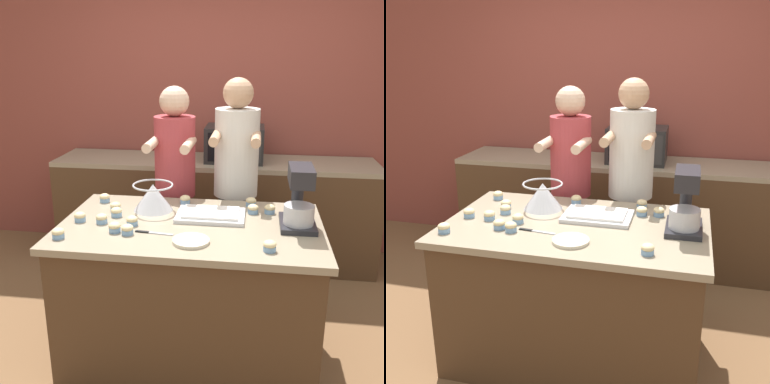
{
  "view_description": "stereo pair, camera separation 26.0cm",
  "coord_description": "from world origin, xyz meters",
  "views": [
    {
      "loc": [
        0.36,
        -2.41,
        1.84
      ],
      "look_at": [
        0.0,
        0.05,
        1.06
      ],
      "focal_mm": 42.0,
      "sensor_mm": 36.0,
      "label": 1
    },
    {
      "loc": [
        0.61,
        -2.36,
        1.84
      ],
      "look_at": [
        0.0,
        0.05,
        1.06
      ],
      "focal_mm": 42.0,
      "sensor_mm": 36.0,
      "label": 2
    }
  ],
  "objects": [
    {
      "name": "cupcake_8",
      "position": [
        0.34,
        0.37,
        0.91
      ],
      "size": [
        0.07,
        0.07,
        0.06
      ],
      "color": "#759EC6",
      "rests_on": "island_counter"
    },
    {
      "name": "cupcake_11",
      "position": [
        -0.33,
        -0.07,
        0.91
      ],
      "size": [
        0.07,
        0.07,
        0.06
      ],
      "color": "#759EC6",
      "rests_on": "island_counter"
    },
    {
      "name": "ground_plane",
      "position": [
        0.0,
        0.0,
        0.0
      ],
      "size": [
        16.0,
        16.0,
        0.0
      ],
      "primitive_type": "plane",
      "color": "brown"
    },
    {
      "name": "cupcake_6",
      "position": [
        -0.47,
        0.06,
        0.91
      ],
      "size": [
        0.07,
        0.07,
        0.06
      ],
      "color": "#759EC6",
      "rests_on": "island_counter"
    },
    {
      "name": "cupcake_13",
      "position": [
        0.45,
        -0.32,
        0.91
      ],
      "size": [
        0.07,
        0.07,
        0.06
      ],
      "color": "#759EC6",
      "rests_on": "island_counter"
    },
    {
      "name": "baking_tray",
      "position": [
        0.1,
        0.12,
        0.9
      ],
      "size": [
        0.41,
        0.28,
        0.04
      ],
      "color": "silver",
      "rests_on": "island_counter"
    },
    {
      "name": "cupcake_10",
      "position": [
        -0.5,
        0.15,
        0.91
      ],
      "size": [
        0.07,
        0.07,
        0.06
      ],
      "color": "#759EC6",
      "rests_on": "island_counter"
    },
    {
      "name": "island_counter",
      "position": [
        0.0,
        0.0,
        0.44
      ],
      "size": [
        1.52,
        0.93,
        0.88
      ],
      "color": "#4C331E",
      "rests_on": "ground_plane"
    },
    {
      "name": "cupcake_1",
      "position": [
        -0.63,
        0.31,
        0.91
      ],
      "size": [
        0.07,
        0.07,
        0.06
      ],
      "color": "#759EC6",
      "rests_on": "island_counter"
    },
    {
      "name": "cupcake_4",
      "position": [
        0.36,
        0.23,
        0.91
      ],
      "size": [
        0.07,
        0.07,
        0.06
      ],
      "color": "#759EC6",
      "rests_on": "island_counter"
    },
    {
      "name": "cupcake_9",
      "position": [
        -0.52,
        -0.07,
        0.91
      ],
      "size": [
        0.07,
        0.07,
        0.06
      ],
      "color": "#759EC6",
      "rests_on": "island_counter"
    },
    {
      "name": "cupcake_5",
      "position": [
        -0.09,
        0.35,
        0.91
      ],
      "size": [
        0.07,
        0.07,
        0.06
      ],
      "color": "#759EC6",
      "rests_on": "island_counter"
    },
    {
      "name": "cupcake_12",
      "position": [
        -0.32,
        -0.21,
        0.91
      ],
      "size": [
        0.07,
        0.07,
        0.06
      ],
      "color": "#759EC6",
      "rests_on": "island_counter"
    },
    {
      "name": "person_left",
      "position": [
        -0.22,
        0.67,
        0.87
      ],
      "size": [
        0.31,
        0.49,
        1.62
      ],
      "color": "brown",
      "rests_on": "ground_plane"
    },
    {
      "name": "knife",
      "position": [
        -0.19,
        -0.17,
        0.88
      ],
      "size": [
        0.22,
        0.04,
        0.01
      ],
      "color": "#BCBCC1",
      "rests_on": "island_counter"
    },
    {
      "name": "person_right",
      "position": [
        0.22,
        0.67,
        0.89
      ],
      "size": [
        0.33,
        0.49,
        1.68
      ],
      "color": "#232328",
      "rests_on": "ground_plane"
    },
    {
      "name": "cupcake_3",
      "position": [
        0.46,
        0.25,
        0.91
      ],
      "size": [
        0.07,
        0.07,
        0.06
      ],
      "color": "#759EC6",
      "rests_on": "island_counter"
    },
    {
      "name": "small_plate",
      "position": [
        0.04,
        -0.26,
        0.89
      ],
      "size": [
        0.2,
        0.2,
        0.02
      ],
      "color": "beige",
      "rests_on": "island_counter"
    },
    {
      "name": "back_counter",
      "position": [
        0.0,
        1.42,
        0.47
      ],
      "size": [
        2.8,
        0.6,
        0.93
      ],
      "color": "#4C331E",
      "rests_on": "ground_plane"
    },
    {
      "name": "cupcake_2",
      "position": [
        -0.4,
        -0.19,
        0.91
      ],
      "size": [
        0.07,
        0.07,
        0.06
      ],
      "color": "#759EC6",
      "rests_on": "island_counter"
    },
    {
      "name": "stand_mixer",
      "position": [
        0.61,
        0.05,
        1.04
      ],
      "size": [
        0.2,
        0.3,
        0.36
      ],
      "color": "#232328",
      "rests_on": "island_counter"
    },
    {
      "name": "cupcake_7",
      "position": [
        -0.65,
        -0.06,
        0.91
      ],
      "size": [
        0.07,
        0.07,
        0.06
      ],
      "color": "#759EC6",
      "rests_on": "island_counter"
    },
    {
      "name": "mixing_bowl",
      "position": [
        -0.27,
        0.2,
        0.97
      ],
      "size": [
        0.26,
        0.26,
        0.17
      ],
      "color": "#BCBCC1",
      "rests_on": "island_counter"
    },
    {
      "name": "back_wall",
      "position": [
        0.0,
        1.77,
        1.35
      ],
      "size": [
        10.0,
        0.06,
        2.7
      ],
      "color": "brown",
      "rests_on": "ground_plane"
    },
    {
      "name": "cupcake_0",
      "position": [
        -0.67,
        -0.31,
        0.91
      ],
      "size": [
        0.07,
        0.07,
        0.06
      ],
      "color": "#759EC6",
      "rests_on": "island_counter"
    },
    {
      "name": "microwave_oven",
      "position": [
        0.17,
        1.42,
        1.08
      ],
      "size": [
        0.5,
        0.37,
        0.3
      ],
      "color": "black",
      "rests_on": "back_counter"
    }
  ]
}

